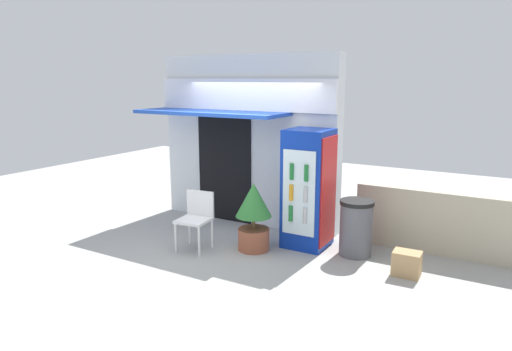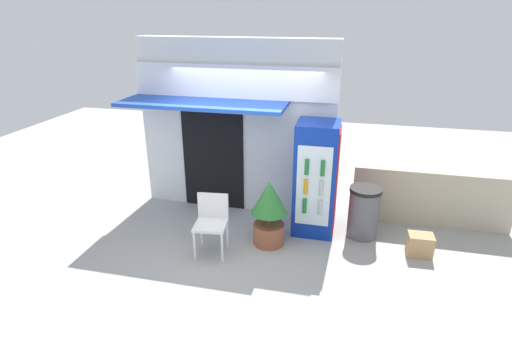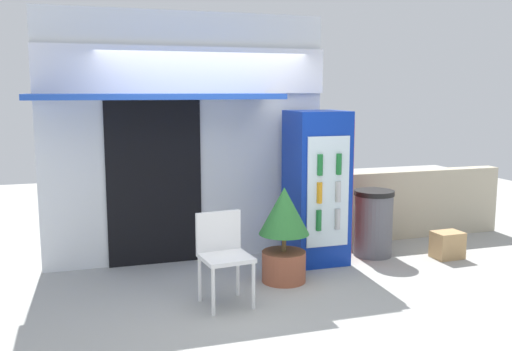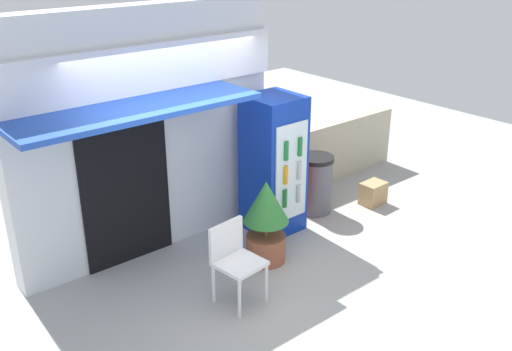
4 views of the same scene
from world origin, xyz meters
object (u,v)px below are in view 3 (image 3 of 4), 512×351
object	(u,v)px
potted_plant_near_shop	(284,229)
cardboard_box	(447,245)
plastic_chair	(223,250)
trash_bin	(373,223)
drink_cooler	(317,187)

from	to	relation	value
potted_plant_near_shop	cardboard_box	world-z (taller)	potted_plant_near_shop
plastic_chair	trash_bin	size ratio (longest dim) A/B	1.06
drink_cooler	potted_plant_near_shop	distance (m)	0.92
potted_plant_near_shop	cardboard_box	xyz separation A→B (m)	(2.23, 0.19, -0.41)
drink_cooler	cardboard_box	world-z (taller)	drink_cooler
drink_cooler	trash_bin	xyz separation A→B (m)	(0.77, -0.00, -0.49)
plastic_chair	potted_plant_near_shop	distance (m)	0.87
plastic_chair	drink_cooler	bearing A→B (deg)	34.47
drink_cooler	plastic_chair	size ratio (longest dim) A/B	2.06
plastic_chair	cardboard_box	xyz separation A→B (m)	(3.01, 0.58, -0.36)
plastic_chair	potted_plant_near_shop	bearing A→B (deg)	26.62
drink_cooler	trash_bin	size ratio (longest dim) A/B	2.19
trash_bin	cardboard_box	bearing A→B (deg)	-24.67
trash_bin	cardboard_box	xyz separation A→B (m)	(0.83, -0.38, -0.25)
drink_cooler	plastic_chair	world-z (taller)	drink_cooler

